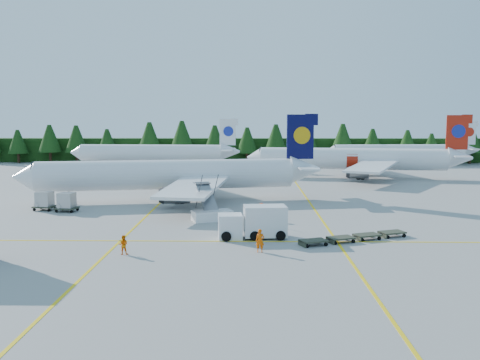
{
  "coord_description": "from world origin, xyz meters",
  "views": [
    {
      "loc": [
        -2.05,
        -54.16,
        11.39
      ],
      "look_at": [
        -3.27,
        12.65,
        3.5
      ],
      "focal_mm": 40.0,
      "sensor_mm": 36.0,
      "label": 1
    }
  ],
  "objects_px": {
    "service_truck": "(253,222)",
    "airliner_navy": "(162,175)",
    "airstairs": "(211,213)",
    "airliner_red": "(348,159)"
  },
  "relations": [
    {
      "from": "airstairs",
      "to": "airliner_navy",
      "type": "bearing_deg",
      "value": 98.6
    },
    {
      "from": "airliner_red",
      "to": "airstairs",
      "type": "relative_size",
      "value": 6.17
    },
    {
      "from": "airstairs",
      "to": "service_truck",
      "type": "bearing_deg",
      "value": -83.99
    },
    {
      "from": "airliner_red",
      "to": "service_truck",
      "type": "xyz_separation_m",
      "value": [
        -18.21,
        -50.84,
        -2.01
      ]
    },
    {
      "from": "airliner_navy",
      "to": "service_truck",
      "type": "height_order",
      "value": "airliner_navy"
    },
    {
      "from": "airliner_navy",
      "to": "service_truck",
      "type": "relative_size",
      "value": 6.11
    },
    {
      "from": "airstairs",
      "to": "service_truck",
      "type": "xyz_separation_m",
      "value": [
        4.56,
        -8.9,
        0.69
      ]
    },
    {
      "from": "service_truck",
      "to": "airliner_navy",
      "type": "bearing_deg",
      "value": 113.04
    },
    {
      "from": "airliner_navy",
      "to": "airstairs",
      "type": "relative_size",
      "value": 6.16
    },
    {
      "from": "airliner_red",
      "to": "service_truck",
      "type": "bearing_deg",
      "value": -101.54
    }
  ]
}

